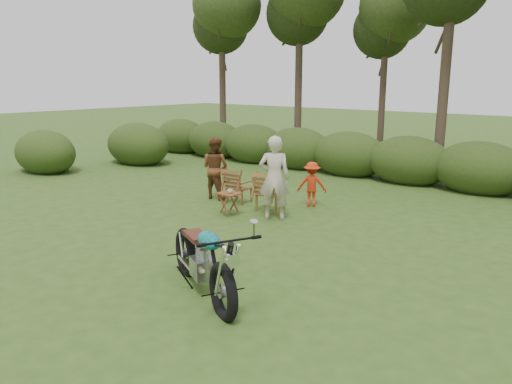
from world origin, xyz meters
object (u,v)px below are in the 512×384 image
Objects in this scene: adult_a at (274,219)px; adult_b at (216,198)px; lawn_chair_right at (270,210)px; lawn_chair_left at (239,202)px; side_table at (229,204)px; cup at (230,191)px; child at (311,206)px; motorcycle at (203,292)px.

adult_a is 1.16× the size of adult_b.
adult_b is (-1.85, 0.08, 0.00)m from lawn_chair_right.
side_table is (0.62, -1.04, 0.26)m from lawn_chair_left.
cup is at bearing 117.58° from lawn_chair_left.
side_table is at bearing -174.81° from cup.
adult_b reaches higher than lawn_chair_left.
lawn_chair_left is 1.35m from cup.
lawn_chair_right is 1.85m from adult_b.
side_table is (-0.47, -0.91, 0.26)m from lawn_chair_right.
adult_a reaches higher than lawn_chair_right.
adult_a is (0.99, 0.38, -0.26)m from side_table.
adult_a is at bearing 20.96° from side_table.
adult_b is 1.46× the size of child.
motorcycle reaches higher than cup.
lawn_chair_right is 0.51× the size of adult_a.
cup is (-0.44, -0.91, 0.56)m from lawn_chair_right.
lawn_chair_left is at bearing 122.12° from cup.
cup reaches higher than child.
motorcycle reaches higher than child.
lawn_chair_right is 1.16m from cup.
lawn_chair_left is 1.24m from side_table.
cup is 2.17m from child.
motorcycle is at bearing -52.95° from cup.
adult_b is (-1.41, 0.99, -0.56)m from cup.
motorcycle is at bearing 127.82° from adult_b.
adult_b is at bearing -46.76° from adult_a.
lawn_chair_left is 1.81m from child.
motorcycle is 2.46× the size of lawn_chair_right.
lawn_chair_left is 0.80× the size of child.
motorcycle is at bearing -52.56° from side_table.
lawn_chair_left is at bearing -54.62° from adult_a.
side_table is 0.28× the size of adult_a.
cup is 0.11× the size of child.
cup reaches higher than lawn_chair_right.
cup is at bearing 5.19° from side_table.
child is (0.96, 1.87, -0.56)m from cup.
lawn_chair_left is (-1.09, 0.13, 0.00)m from lawn_chair_right.
cup is at bearing 33.14° from child.
cup is (0.65, -1.04, 0.56)m from lawn_chair_left.
lawn_chair_right is 7.74× the size of cup.
lawn_chair_left is at bearing 179.30° from adult_b.
lawn_chair_right is (-2.07, 4.23, 0.00)m from motorcycle.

